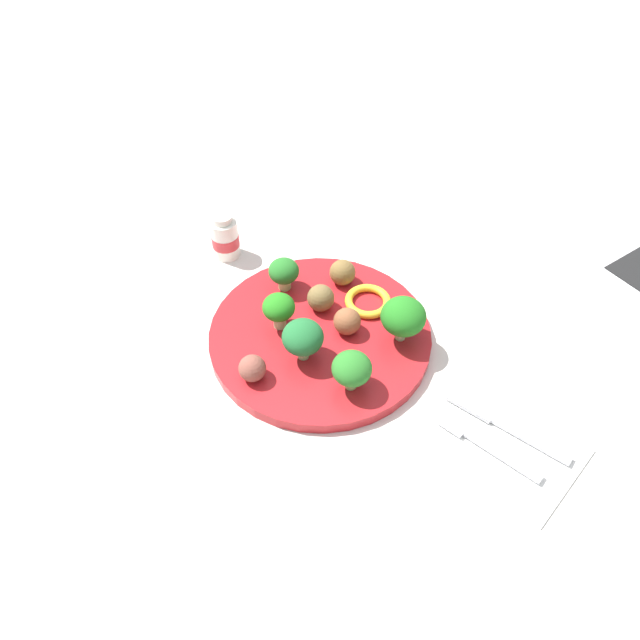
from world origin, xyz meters
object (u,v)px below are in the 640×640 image
object	(u,v)px
broccoli_floret_mid_left	(352,369)
pepper_ring_back_right	(368,301)
broccoli_floret_back_left	(284,272)
broccoli_floret_back_right	(303,338)
meatball_back_left	(321,298)
broccoli_floret_front_right	(279,308)
plate	(320,335)
napkin	(498,438)
fork	(484,442)
meatball_near_rim	(342,272)
broccoli_floret_mid_right	(403,317)
knife	(501,422)
meatball_mid_right	(252,368)
meatball_far_rim	(347,321)
yogurt_bottle	(225,238)

from	to	relation	value
broccoli_floret_mid_left	pepper_ring_back_right	size ratio (longest dim) A/B	0.84
pepper_ring_back_right	broccoli_floret_back_left	bearing A→B (deg)	26.91
broccoli_floret_back_right	meatball_back_left	size ratio (longest dim) A/B	1.55
broccoli_floret_front_right	broccoli_floret_mid_left	world-z (taller)	broccoli_floret_mid_left
plate	napkin	xyz separation A→B (m)	(-0.24, -0.03, -0.01)
meatball_back_left	broccoli_floret_mid_left	bearing A→B (deg)	148.28
broccoli_floret_front_right	meatball_back_left	distance (m)	0.06
fork	meatball_back_left	bearing A→B (deg)	-4.96
broccoli_floret_mid_left	napkin	bearing A→B (deg)	-157.91
meatball_near_rim	meatball_back_left	size ratio (longest dim) A/B	0.99
broccoli_floret_back_left	broccoli_floret_mid_left	distance (m)	0.19
broccoli_floret_mid_right	fork	distance (m)	0.17
fork	knife	xyz separation A→B (m)	(-0.00, -0.04, -0.00)
plate	meatball_mid_right	world-z (taller)	meatball_mid_right
broccoli_floret_front_right	meatball_near_rim	size ratio (longest dim) A/B	1.41
broccoli_floret_back_right	meatball_near_rim	size ratio (longest dim) A/B	1.56
broccoli_floret_front_right	pepper_ring_back_right	bearing A→B (deg)	-118.23
meatball_far_rim	napkin	distance (m)	0.22
plate	meatball_far_rim	bearing A→B (deg)	-136.36
broccoli_floret_back_left	meatball_near_rim	size ratio (longest dim) A/B	1.30
meatball_far_rim	meatball_near_rim	distance (m)	0.09
meatball_near_rim	fork	size ratio (longest dim) A/B	0.29
broccoli_floret_back_right	napkin	distance (m)	0.25
broccoli_floret_back_right	broccoli_floret_front_right	world-z (taller)	broccoli_floret_back_right
meatball_mid_right	broccoli_floret_mid_right	bearing A→B (deg)	-118.02
broccoli_floret_back_left	broccoli_floret_back_right	bearing A→B (deg)	145.91
fork	broccoli_floret_mid_left	bearing A→B (deg)	16.99
yogurt_bottle	plate	bearing A→B (deg)	172.35
broccoli_floret_mid_right	broccoli_floret_mid_left	bearing A→B (deg)	92.14
meatball_far_rim	napkin	world-z (taller)	meatball_far_rim
knife	meatball_near_rim	bearing A→B (deg)	-8.83
meatball_far_rim	yogurt_bottle	world-z (taller)	yogurt_bottle
meatball_near_rim	knife	world-z (taller)	meatball_near_rim
broccoli_floret_back_left	broccoli_floret_mid_right	distance (m)	0.17
meatball_back_left	pepper_ring_back_right	size ratio (longest dim) A/B	0.58
broccoli_floret_front_right	broccoli_floret_mid_left	size ratio (longest dim) A/B	0.97
meatball_far_rim	knife	size ratio (longest dim) A/B	0.24
broccoli_floret_back_left	meatball_near_rim	distance (m)	0.08
plate	broccoli_floret_mid_right	size ratio (longest dim) A/B	4.62
meatball_mid_right	pepper_ring_back_right	size ratio (longest dim) A/B	0.53
meatball_far_rim	napkin	size ratio (longest dim) A/B	0.20
meatball_far_rim	pepper_ring_back_right	xyz separation A→B (m)	(0.01, -0.05, -0.01)
broccoli_floret_back_right	napkin	size ratio (longest dim) A/B	0.32
broccoli_floret_back_right	fork	xyz separation A→B (m)	(-0.22, -0.05, -0.04)
broccoli_floret_back_left	yogurt_bottle	xyz separation A→B (m)	(0.12, -0.00, -0.01)
meatball_mid_right	knife	size ratio (longest dim) A/B	0.22
broccoli_floret_mid_left	meatball_far_rim	world-z (taller)	broccoli_floret_mid_left
broccoli_floret_mid_left	knife	size ratio (longest dim) A/B	0.35
broccoli_floret_mid_left	napkin	distance (m)	0.18
meatball_near_rim	broccoli_floret_back_left	bearing A→B (deg)	50.47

